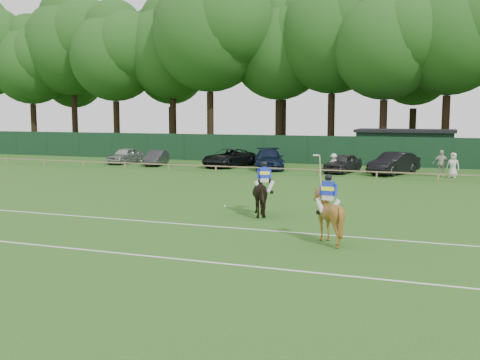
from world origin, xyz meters
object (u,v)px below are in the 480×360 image
at_px(horse_dark, 264,194).
at_px(utility_shed, 405,146).
at_px(hatch_grey, 343,163).
at_px(polo_ball, 225,206).
at_px(sedan_navy, 269,159).
at_px(spectator_mid, 441,163).
at_px(horse_chestnut, 328,216).
at_px(spectator_left, 334,163).
at_px(sedan_silver, 125,156).
at_px(spectator_right, 453,165).
at_px(sedan_grey, 156,158).
at_px(suv_black, 229,158).
at_px(estate_black, 394,163).

height_order(horse_dark, utility_shed, utility_shed).
height_order(hatch_grey, polo_ball, hatch_grey).
distance_m(sedan_navy, spectator_mid, 13.09).
distance_m(horse_chestnut, spectator_left, 22.65).
distance_m(spectator_mid, polo_ball, 19.57).
bearing_deg(horse_dark, sedan_silver, -72.30).
bearing_deg(utility_shed, horse_chestnut, -90.64).
height_order(spectator_left, polo_ball, spectator_left).
height_order(spectator_mid, spectator_right, spectator_mid).
bearing_deg(sedan_navy, sedan_grey, 162.57).
relative_size(sedan_silver, utility_shed, 0.49).
xyz_separation_m(sedan_grey, suv_black, (6.34, 0.89, 0.11)).
distance_m(sedan_navy, spectator_right, 13.91).
bearing_deg(utility_shed, spectator_left, -114.21).
distance_m(sedan_silver, spectator_right, 27.27).
xyz_separation_m(sedan_grey, estate_black, (19.77, -0.24, 0.17)).
height_order(horse_dark, sedan_silver, horse_dark).
height_order(horse_chestnut, sedan_silver, horse_chestnut).
relative_size(hatch_grey, spectator_mid, 2.20).
xyz_separation_m(hatch_grey, polo_ball, (-2.58, -17.51, -0.67)).
height_order(polo_ball, utility_shed, utility_shed).
xyz_separation_m(horse_chestnut, utility_shed, (0.36, 32.09, 0.60)).
distance_m(sedan_grey, utility_shed, 21.76).
xyz_separation_m(estate_black, polo_ball, (-6.31, -17.58, -0.76)).
xyz_separation_m(spectator_mid, utility_shed, (-3.11, 9.49, 0.59)).
relative_size(sedan_grey, estate_black, 0.79).
distance_m(sedan_silver, utility_shed, 24.72).
xyz_separation_m(horse_dark, sedan_grey, (-15.90, 19.24, -0.30)).
height_order(sedan_navy, spectator_left, sedan_navy).
distance_m(suv_black, spectator_left, 9.37).
bearing_deg(estate_black, spectator_right, 13.43).
relative_size(horse_chestnut, estate_black, 0.39).
relative_size(horse_chestnut, hatch_grey, 0.45).
xyz_separation_m(suv_black, polo_ball, (7.12, -18.71, -0.70)).
height_order(sedan_grey, spectator_right, spectator_right).
relative_size(sedan_silver, suv_black, 0.77).
bearing_deg(utility_shed, sedan_grey, -156.34).
distance_m(horse_chestnut, utility_shed, 32.10).
distance_m(sedan_navy, polo_ball, 18.56).
distance_m(sedan_silver, estate_black, 23.18).
bearing_deg(sedan_grey, sedan_navy, -11.43).
distance_m(horse_dark, suv_black, 22.29).
bearing_deg(sedan_silver, utility_shed, 23.25).
bearing_deg(horse_dark, horse_chestnut, 104.87).
relative_size(horse_dark, spectator_right, 1.27).
height_order(spectator_mid, polo_ball, spectator_mid).
xyz_separation_m(suv_black, hatch_grey, (9.70, -1.19, -0.03)).
xyz_separation_m(sedan_navy, spectator_left, (5.52, -1.48, -0.06)).
relative_size(sedan_navy, spectator_right, 3.14).
bearing_deg(hatch_grey, spectator_mid, 10.97).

